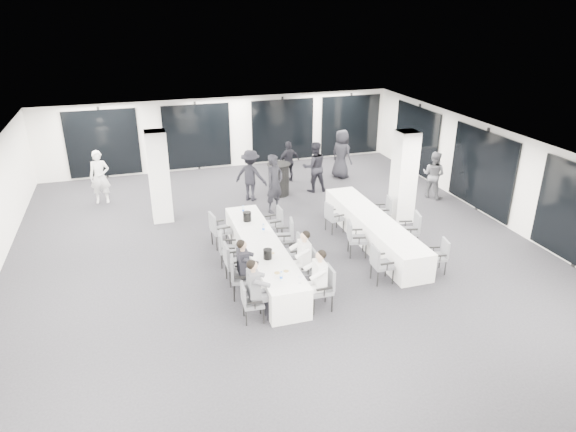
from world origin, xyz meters
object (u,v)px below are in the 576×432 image
at_px(standing_guest_d, 289,159).
at_px(chair_side_right_far, 384,209).
at_px(chair_main_left_mid, 233,261).
at_px(standing_guest_g, 99,174).
at_px(standing_guest_h, 434,172).
at_px(chair_main_right_fourth, 286,234).
at_px(cocktail_table, 279,179).
at_px(standing_guest_e, 342,151).
at_px(banquet_table_main, 262,256).
at_px(standing_guest_c, 251,172).
at_px(chair_side_right_mid, 411,228).
at_px(ice_bucket_far, 247,217).
at_px(banquet_table_side, 373,230).
at_px(chair_main_right_near, 324,286).
at_px(chair_side_left_far, 333,216).
at_px(standing_guest_b, 314,164).
at_px(standing_guest_a, 274,180).
at_px(chair_main_left_near, 249,300).
at_px(chair_main_left_fourth, 226,247).
at_px(chair_main_right_second, 308,266).
at_px(chair_side_left_mid, 354,236).
at_px(ice_bucket_near, 268,254).
at_px(chair_main_left_far, 218,228).
at_px(chair_main_right_far, 276,221).
at_px(chair_main_right_mid, 296,249).
at_px(chair_side_left_near, 380,262).
at_px(chair_side_right_near, 440,254).
at_px(chair_main_left_second, 239,275).

bearing_deg(standing_guest_d, chair_side_right_far, 93.49).
relative_size(chair_main_left_mid, standing_guest_g, 0.51).
xyz_separation_m(standing_guest_g, standing_guest_h, (10.81, -2.86, -0.09)).
bearing_deg(chair_main_right_fourth, cocktail_table, -1.88).
height_order(standing_guest_e, standing_guest_g, standing_guest_e).
relative_size(banquet_table_main, standing_guest_c, 2.54).
distance_m(chair_side_right_mid, ice_bucket_far, 4.48).
xyz_separation_m(banquet_table_side, standing_guest_d, (-0.70, 5.67, 0.49)).
distance_m(chair_main_right_near, chair_side_left_far, 4.05).
bearing_deg(standing_guest_b, standing_guest_a, 40.13).
height_order(chair_main_left_near, chair_main_right_fourth, chair_main_right_fourth).
relative_size(chair_main_left_fourth, chair_main_right_second, 0.98).
relative_size(chair_main_left_fourth, chair_side_left_mid, 0.95).
distance_m(standing_guest_c, ice_bucket_near, 5.77).
bearing_deg(standing_guest_b, ice_bucket_far, 51.06).
bearing_deg(chair_side_right_mid, chair_main_left_mid, 108.87).
bearing_deg(ice_bucket_far, banquet_table_main, -87.89).
xyz_separation_m(banquet_table_side, chair_main_left_far, (-4.18, 0.99, 0.19)).
distance_m(chair_main_right_far, chair_side_left_mid, 2.37).
bearing_deg(standing_guest_h, standing_guest_d, 19.56).
bearing_deg(standing_guest_h, chair_side_left_mid, 91.90).
relative_size(cocktail_table, chair_main_right_mid, 1.26).
distance_m(chair_side_left_near, standing_guest_c, 6.50).
relative_size(chair_main_right_mid, chair_side_left_near, 0.95).
relative_size(chair_side_left_mid, ice_bucket_far, 3.71).
height_order(chair_side_right_near, standing_guest_e, standing_guest_e).
bearing_deg(chair_main_left_fourth, standing_guest_c, 173.46).
xyz_separation_m(chair_side_right_far, ice_bucket_far, (-4.23, -0.14, 0.36)).
height_order(chair_main_left_near, chair_side_right_mid, chair_side_right_mid).
height_order(chair_main_right_near, standing_guest_e, standing_guest_e).
xyz_separation_m(banquet_table_side, ice_bucket_near, (-3.44, -1.47, 0.49)).
height_order(chair_main_left_near, chair_main_right_mid, chair_main_right_mid).
distance_m(chair_side_right_mid, ice_bucket_near, 4.37).
bearing_deg(standing_guest_c, ice_bucket_near, 119.01).
xyz_separation_m(standing_guest_b, standing_guest_g, (-7.15, 1.08, -0.00)).
bearing_deg(standing_guest_b, chair_side_right_far, 109.10).
bearing_deg(standing_guest_a, chair_side_left_mid, -105.46).
bearing_deg(banquet_table_side, chair_side_right_near, -67.93).
xyz_separation_m(cocktail_table, chair_main_right_second, (-1.06, -6.10, -0.04)).
height_order(banquet_table_main, chair_main_left_fourth, chair_main_left_fourth).
relative_size(chair_main_left_far, ice_bucket_near, 4.22).
bearing_deg(chair_main_left_second, chair_main_right_far, 161.20).
relative_size(chair_side_left_near, chair_side_left_mid, 0.97).
bearing_deg(chair_main_right_fourth, banquet_table_side, -79.53).
relative_size(chair_main_right_fourth, standing_guest_g, 0.48).
xyz_separation_m(standing_guest_b, ice_bucket_near, (-3.28, -5.87, -0.14)).
bearing_deg(chair_side_right_near, banquet_table_side, 33.87).
height_order(chair_main_left_far, standing_guest_d, standing_guest_d).
height_order(chair_main_right_near, standing_guest_h, standing_guest_h).
bearing_deg(chair_main_left_far, cocktail_table, 132.79).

